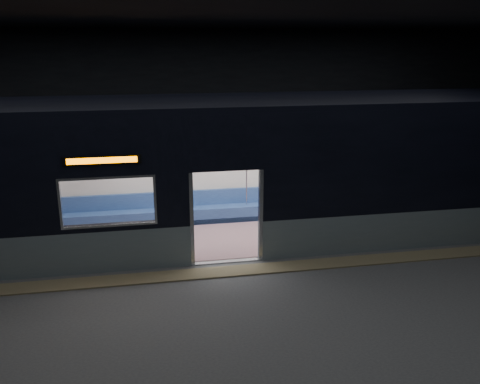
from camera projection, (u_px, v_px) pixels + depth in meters
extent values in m
cube|color=#47494C|center=(235.00, 284.00, 10.04)|extent=(24.00, 14.00, 0.01)
cube|color=black|center=(235.00, 18.00, 8.63)|extent=(24.00, 14.00, 0.04)
cube|color=black|center=(196.00, 112.00, 15.91)|extent=(24.00, 0.04, 5.00)
cube|color=#8C7F59|center=(231.00, 271.00, 10.55)|extent=(22.80, 0.50, 0.03)
cube|color=gray|center=(433.00, 228.00, 11.77)|extent=(8.30, 0.12, 0.90)
cube|color=black|center=(441.00, 161.00, 11.32)|extent=(8.30, 0.12, 2.30)
cube|color=black|center=(226.00, 143.00, 10.29)|extent=(1.40, 0.12, 1.15)
cube|color=#B7BABC|center=(192.00, 220.00, 10.62)|extent=(0.08, 0.14, 2.05)
cube|color=#B7BABC|center=(261.00, 215.00, 10.88)|extent=(0.08, 0.14, 2.05)
cube|color=black|center=(102.00, 160.00, 9.85)|extent=(1.50, 0.04, 0.18)
cube|color=orange|center=(102.00, 160.00, 9.84)|extent=(1.34, 0.03, 0.12)
cube|color=silver|center=(209.00, 161.00, 13.30)|extent=(18.00, 0.12, 3.20)
cube|color=black|center=(216.00, 103.00, 11.47)|extent=(18.00, 3.00, 0.15)
cube|color=#7E5B61|center=(217.00, 237.00, 12.39)|extent=(17.76, 2.76, 0.04)
cube|color=silver|center=(216.00, 143.00, 11.73)|extent=(17.76, 2.76, 0.10)
cube|color=navy|center=(211.00, 214.00, 13.38)|extent=(11.00, 0.48, 0.41)
cube|color=navy|center=(210.00, 197.00, 13.44)|extent=(11.00, 0.10, 0.40)
cube|color=#745560|center=(70.00, 256.00, 10.71)|extent=(4.40, 0.48, 0.41)
cube|color=#745560|center=(363.00, 235.00, 11.88)|extent=(4.40, 0.48, 0.41)
cylinder|color=silver|center=(180.00, 209.00, 10.83)|extent=(0.04, 0.04, 2.26)
cylinder|color=silver|center=(174.00, 182.00, 12.96)|extent=(0.04, 0.04, 2.26)
cylinder|color=silver|center=(267.00, 204.00, 11.17)|extent=(0.04, 0.04, 2.26)
cylinder|color=silver|center=(247.00, 178.00, 13.30)|extent=(0.04, 0.04, 2.26)
cylinder|color=silver|center=(210.00, 151.00, 12.86)|extent=(11.00, 0.03, 0.03)
cube|color=black|center=(317.00, 200.00, 13.58)|extent=(0.18, 0.51, 0.17)
cube|color=black|center=(325.00, 199.00, 13.62)|extent=(0.18, 0.51, 0.17)
cylinder|color=black|center=(320.00, 213.00, 13.44)|extent=(0.12, 0.12, 0.43)
cylinder|color=black|center=(328.00, 212.00, 13.48)|extent=(0.12, 0.12, 0.43)
cube|color=#DC62A4|center=(319.00, 197.00, 13.79)|extent=(0.43, 0.24, 0.22)
cylinder|color=#DC62A4|center=(319.00, 183.00, 13.71)|extent=(0.43, 0.43, 0.56)
sphere|color=tan|center=(320.00, 169.00, 13.58)|extent=(0.23, 0.23, 0.23)
sphere|color=black|center=(319.00, 167.00, 13.61)|extent=(0.24, 0.24, 0.24)
cube|color=black|center=(322.00, 195.00, 13.47)|extent=(0.34, 0.31, 0.14)
cube|color=white|center=(387.00, 160.00, 14.15)|extent=(0.91, 0.03, 0.59)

